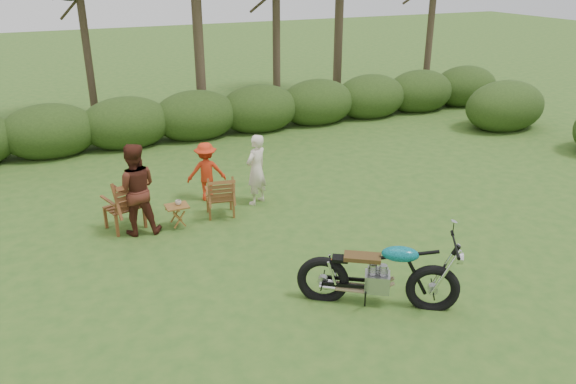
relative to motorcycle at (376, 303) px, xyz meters
name	(u,v)px	position (x,y,z in m)	size (l,w,h in m)	color
ground	(348,283)	(-0.10, 0.67, 0.00)	(80.00, 80.00, 0.00)	#2D531B
tree_line	(199,0)	(0.40, 10.40, 3.81)	(22.52, 11.62, 8.14)	#3B2A20
motorcycle	(376,303)	(0.00, 0.00, 0.00)	(2.30, 0.88, 1.31)	#0EADBC
lawn_chair_right	(221,215)	(-1.17, 4.06, 0.00)	(0.61, 0.61, 0.89)	brown
lawn_chair_left	(126,228)	(-3.05, 4.25, 0.00)	(0.74, 0.74, 1.07)	brown
side_table	(178,216)	(-2.11, 3.85, 0.23)	(0.45, 0.38, 0.47)	brown
cup	(178,202)	(-2.06, 3.88, 0.51)	(0.12, 0.12, 0.09)	beige
adult_a	(257,203)	(-0.26, 4.33, 0.00)	(0.56, 0.37, 1.53)	beige
adult_b	(139,232)	(-2.85, 3.94, 0.00)	(0.87, 0.68, 1.79)	#4C2015
child	(208,199)	(-1.17, 4.97, 0.00)	(0.84, 0.48, 1.29)	red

